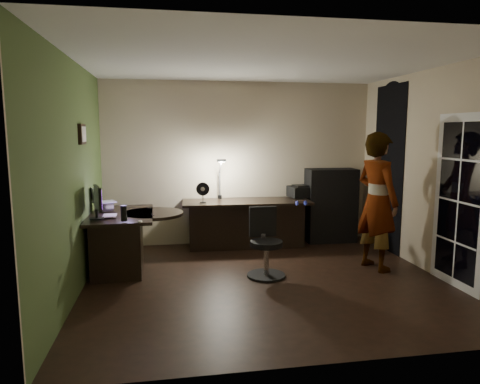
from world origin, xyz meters
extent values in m
cube|color=black|center=(0.00, 0.00, -0.01)|extent=(4.50, 4.00, 0.01)
cube|color=silver|center=(0.00, 0.00, 2.71)|extent=(4.50, 4.00, 0.01)
cube|color=#C0AF8F|center=(0.00, 2.00, 1.35)|extent=(4.50, 0.01, 2.70)
cube|color=#C0AF8F|center=(0.00, -2.00, 1.35)|extent=(4.50, 0.01, 2.70)
cube|color=#C0AF8F|center=(-2.25, 0.00, 1.35)|extent=(0.01, 4.00, 2.70)
cube|color=#C0AF8F|center=(2.25, 0.00, 1.35)|extent=(0.01, 4.00, 2.70)
cube|color=#465D2C|center=(-2.24, 0.00, 1.35)|extent=(0.00, 4.00, 2.70)
cube|color=black|center=(2.24, 1.15, 1.30)|extent=(0.01, 0.90, 2.60)
cube|color=white|center=(2.24, -0.55, 1.05)|extent=(0.02, 0.92, 2.10)
cube|color=black|center=(-2.22, 0.45, 1.85)|extent=(0.04, 0.30, 0.25)
cube|color=black|center=(-1.83, 0.78, 0.39)|extent=(0.88, 1.38, 0.78)
cube|color=black|center=(0.06, 1.63, 0.39)|extent=(2.09, 0.81, 0.77)
cube|color=black|center=(1.55, 1.78, 0.63)|extent=(0.85, 0.44, 1.26)
cube|color=silver|center=(-2.07, 0.95, 0.86)|extent=(0.27, 0.23, 0.11)
cube|color=silver|center=(-2.07, 0.95, 1.02)|extent=(0.40, 0.39, 0.21)
cube|color=black|center=(-2.08, 0.36, 0.95)|extent=(0.21, 0.46, 0.30)
ellipsoid|color=silver|center=(-1.53, 0.02, 0.82)|extent=(0.09, 0.11, 0.03)
cube|color=black|center=(-1.47, 1.09, 0.81)|extent=(0.08, 0.13, 0.01)
cube|color=black|center=(-1.40, 0.49, 0.81)|extent=(0.05, 0.14, 0.01)
cylinder|color=black|center=(-1.73, 0.17, 0.90)|extent=(0.09, 0.09, 0.19)
cube|color=silver|center=(-1.94, 0.53, 0.81)|extent=(0.17, 0.24, 0.01)
cube|color=black|center=(-0.66, 1.50, 0.94)|extent=(0.22, 0.14, 0.32)
cube|color=#212998|center=(0.78, 1.02, 0.82)|extent=(0.18, 0.10, 0.08)
cube|color=black|center=(1.06, 1.80, 0.88)|extent=(0.50, 0.41, 0.20)
cube|color=black|center=(-0.36, 1.83, 1.14)|extent=(0.25, 0.36, 0.71)
cube|color=black|center=(0.05, 0.16, 0.45)|extent=(0.51, 0.51, 0.90)
imported|color=#D8A88C|center=(1.61, 0.26, 0.94)|extent=(0.63, 0.77, 1.88)
camera|label=1|loc=(-1.19, -5.09, 1.88)|focal=32.00mm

